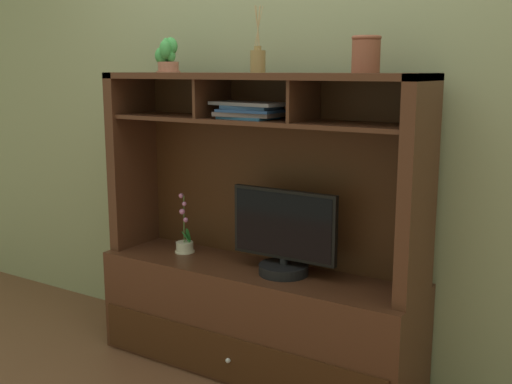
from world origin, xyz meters
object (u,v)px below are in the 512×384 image
at_px(ceramic_vase, 366,54).
at_px(potted_orchid, 185,243).
at_px(potted_succulent, 167,56).
at_px(media_console, 257,286).
at_px(diffuser_bottle, 258,60).
at_px(tv_monitor, 284,239).
at_px(magazine_stack_left, 250,110).

bearing_deg(ceramic_vase, potted_orchid, -179.34).
height_order(potted_orchid, potted_succulent, potted_succulent).
relative_size(media_console, potted_orchid, 5.16).
bearing_deg(potted_succulent, media_console, 0.25).
height_order(diffuser_bottle, potted_succulent, diffuser_bottle).
bearing_deg(tv_monitor, potted_succulent, 177.78).
bearing_deg(magazine_stack_left, ceramic_vase, 4.30).
bearing_deg(tv_monitor, media_console, 170.04).
xyz_separation_m(magazine_stack_left, potted_succulent, (-0.51, 0.03, 0.25)).
bearing_deg(ceramic_vase, magazine_stack_left, -175.70).
xyz_separation_m(tv_monitor, potted_orchid, (-0.62, 0.03, -0.12)).
bearing_deg(diffuser_bottle, magazine_stack_left, -118.49).
distance_m(magazine_stack_left, potted_succulent, 0.57).
distance_m(tv_monitor, magazine_stack_left, 0.62).
bearing_deg(potted_orchid, media_console, 0.01).
relative_size(magazine_stack_left, diffuser_bottle, 1.31).
bearing_deg(ceramic_vase, diffuser_bottle, -179.72).
height_order(media_console, magazine_stack_left, media_console).
bearing_deg(tv_monitor, potted_orchid, 177.28).
relative_size(media_console, ceramic_vase, 10.71).
relative_size(diffuser_bottle, potted_succulent, 1.72).
height_order(tv_monitor, potted_succulent, potted_succulent).
xyz_separation_m(media_console, magazine_stack_left, (-0.02, -0.03, 0.87)).
height_order(media_console, diffuser_bottle, diffuser_bottle).
bearing_deg(media_console, magazine_stack_left, -124.94).
distance_m(diffuser_bottle, ceramic_vase, 0.53).
xyz_separation_m(tv_monitor, diffuser_bottle, (-0.17, 0.04, 0.82)).
xyz_separation_m(potted_orchid, diffuser_bottle, (0.45, 0.01, 0.94)).
relative_size(potted_succulent, ceramic_vase, 1.14).
relative_size(tv_monitor, magazine_stack_left, 1.37).
relative_size(media_console, potted_succulent, 9.39).
distance_m(media_console, potted_succulent, 1.24).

